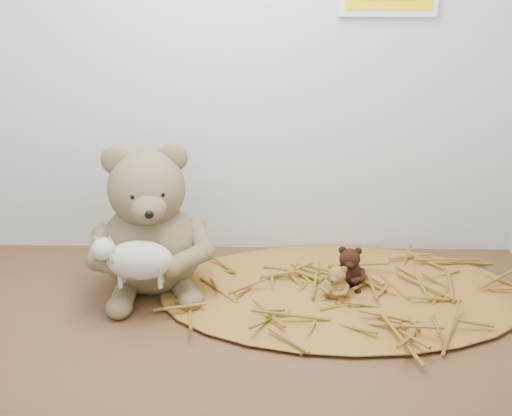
# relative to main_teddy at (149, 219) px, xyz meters

# --- Properties ---
(alcove_shell) EXTENTS (1.20, 0.60, 0.90)m
(alcove_shell) POSITION_rel_main_teddy_xyz_m (0.14, -0.04, 0.31)
(alcove_shell) COLOR #482E19
(alcove_shell) RESTS_ON ground
(straw_bed) EXTENTS (0.68, 0.40, 0.01)m
(straw_bed) POSITION_rel_main_teddy_xyz_m (0.36, -0.03, -0.13)
(straw_bed) COLOR brown
(straw_bed) RESTS_ON shelf_floor
(main_teddy) EXTENTS (0.27, 0.28, 0.28)m
(main_teddy) POSITION_rel_main_teddy_xyz_m (0.00, 0.00, 0.00)
(main_teddy) COLOR #756648
(main_teddy) RESTS_ON shelf_floor
(toy_lamb) EXTENTS (0.15, 0.09, 0.10)m
(toy_lamb) POSITION_rel_main_teddy_xyz_m (0.00, -0.10, -0.03)
(toy_lamb) COLOR beige
(toy_lamb) RESTS_ON main_teddy
(mini_teddy_tan) EXTENTS (0.07, 0.07, 0.07)m
(mini_teddy_tan) POSITION_rel_main_teddy_xyz_m (0.34, -0.05, -0.09)
(mini_teddy_tan) COLOR olive
(mini_teddy_tan) RESTS_ON straw_bed
(mini_teddy_brown) EXTENTS (0.07, 0.08, 0.08)m
(mini_teddy_brown) POSITION_rel_main_teddy_xyz_m (0.37, -0.01, -0.09)
(mini_teddy_brown) COLOR black
(mini_teddy_brown) RESTS_ON straw_bed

